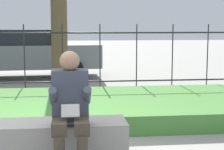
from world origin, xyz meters
The scene contains 5 objects.
stone_bench centered at (0.06, 0.00, 0.19)m, with size 2.20×0.50×0.43m.
person_seated_reader centered at (0.54, -0.28, 0.66)m, with size 0.42×0.73×1.22m.
grass_berm centered at (0.00, 1.93, 0.14)m, with size 9.76×2.45×0.28m.
iron_fence centered at (0.00, 3.69, 0.79)m, with size 7.76×0.03×1.50m.
car_parked_center centered at (-0.85, 6.55, 0.73)m, with size 4.42×2.01×1.35m.
Camera 1 is at (0.55, -4.08, 1.50)m, focal length 60.00 mm.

